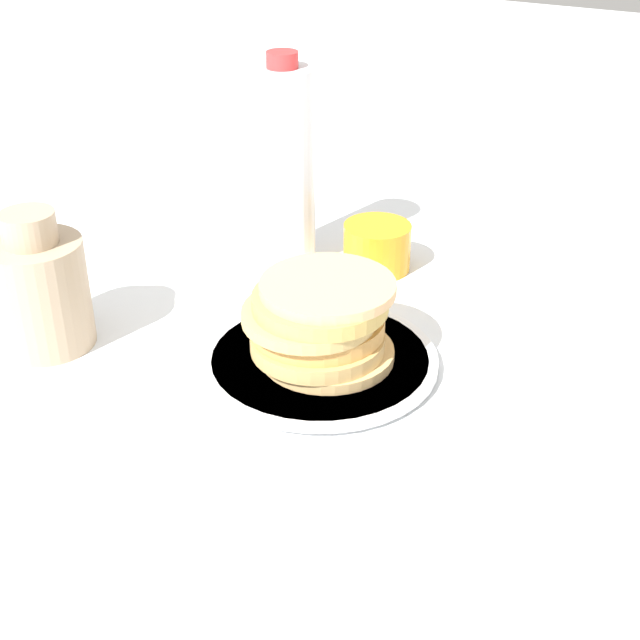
# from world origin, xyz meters

# --- Properties ---
(ground_plane) EXTENTS (4.00, 4.00, 0.00)m
(ground_plane) POSITION_xyz_m (0.00, 0.00, 0.00)
(ground_plane) COLOR white
(plate) EXTENTS (0.24, 0.24, 0.01)m
(plate) POSITION_xyz_m (0.02, -0.03, 0.01)
(plate) COLOR white
(plate) RESTS_ON ground_plane
(pancake_stack) EXTENTS (0.15, 0.15, 0.08)m
(pancake_stack) POSITION_xyz_m (0.02, -0.03, 0.05)
(pancake_stack) COLOR #DBAF6D
(pancake_stack) RESTS_ON plate
(juice_glass) EXTENTS (0.08, 0.08, 0.06)m
(juice_glass) POSITION_xyz_m (0.07, -0.26, 0.03)
(juice_glass) COLOR orange
(juice_glass) RESTS_ON ground_plane
(cream_jug) EXTENTS (0.10, 0.10, 0.15)m
(cream_jug) POSITION_xyz_m (0.30, 0.06, 0.06)
(cream_jug) COLOR tan
(cream_jug) RESTS_ON ground_plane
(water_bottle_near) EXTENTS (0.07, 0.07, 0.26)m
(water_bottle_near) POSITION_xyz_m (0.18, -0.22, 0.12)
(water_bottle_near) COLOR white
(water_bottle_near) RESTS_ON ground_plane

